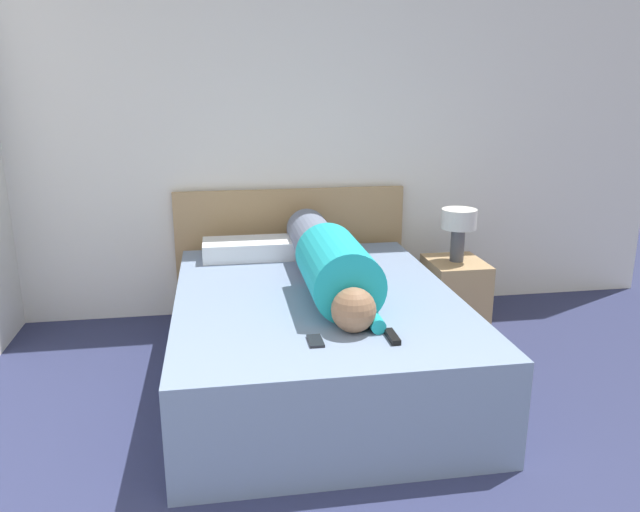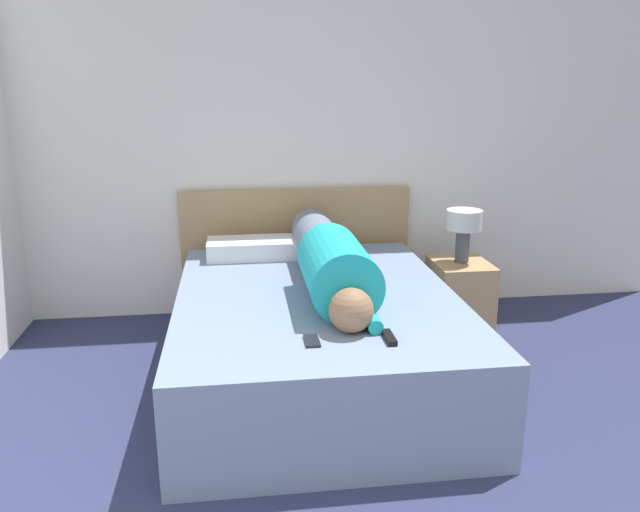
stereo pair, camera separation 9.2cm
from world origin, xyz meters
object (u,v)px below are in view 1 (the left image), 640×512
Objects in this scene: pillow_near_headboard at (248,249)px; tv_remote at (392,337)px; bed at (316,336)px; nightstand at (454,294)px; person_lying at (329,260)px; cell_phone at (315,341)px; table_lamp at (459,224)px.

pillow_near_headboard reaches higher than tv_remote.
bed is 0.76m from tv_remote.
person_lying reaches higher than nightstand.
tv_remote reaches higher than nightstand.
tv_remote is at bearing -70.44° from bed.
nightstand is at bearing 57.97° from tv_remote.
bed is 15.40× the size of cell_phone.
bed is at bearing -133.86° from person_lying.
bed is 0.71m from cell_phone.
person_lying is at bearing -151.38° from nightstand.
table_lamp is (0.00, 0.00, 0.48)m from nightstand.
tv_remote is 0.34m from cell_phone.
person_lying is at bearing 101.14° from tv_remote.
nightstand is 1.41m from pillow_near_headboard.
person_lying is (-0.96, -0.52, 0.43)m from nightstand.
person_lying is at bearing 46.14° from bed.
pillow_near_headboard is at bearing 121.14° from person_lying.
bed is 0.43m from person_lying.
table_lamp is at bearing 28.62° from person_lying.
nightstand is 3.09× the size of tv_remote.
bed is at bearing 80.99° from cell_phone.
person_lying reaches higher than bed.
pillow_near_headboard is at bearing 112.61° from bed.
person_lying is 12.40× the size of cell_phone.
cell_phone reaches higher than nightstand.
cell_phone is at bearing -132.21° from table_lamp.
tv_remote is at bearing -122.03° from table_lamp.
bed is at bearing -67.39° from pillow_near_headboard.
tv_remote is 1.15× the size of cell_phone.
cell_phone is at bearing -99.01° from bed.
table_lamp reaches higher than bed.
tv_remote is (0.24, -0.67, 0.27)m from bed.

